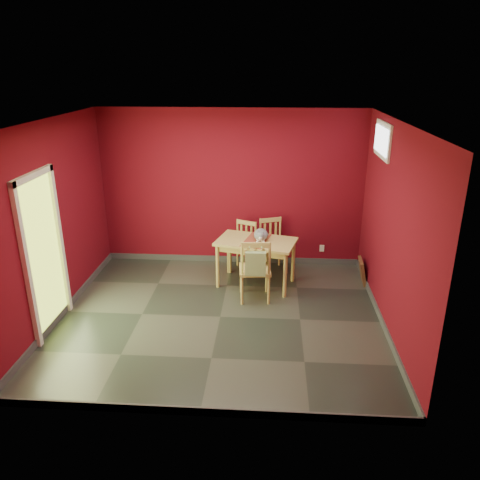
# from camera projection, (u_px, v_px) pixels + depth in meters

# --- Properties ---
(ground) EXTENTS (4.50, 4.50, 0.00)m
(ground) POSITION_uv_depth(u_px,v_px,m) (220.00, 317.00, 6.62)
(ground) COLOR #2D342D
(ground) RESTS_ON ground
(room_shell) EXTENTS (4.50, 4.50, 4.50)m
(room_shell) POSITION_uv_depth(u_px,v_px,m) (220.00, 314.00, 6.60)
(room_shell) COLOR #610A16
(room_shell) RESTS_ON ground
(doorway) EXTENTS (0.06, 1.01, 2.13)m
(doorway) POSITION_uv_depth(u_px,v_px,m) (43.00, 250.00, 5.99)
(doorway) COLOR #B7D838
(doorway) RESTS_ON ground
(window) EXTENTS (0.05, 0.90, 0.50)m
(window) POSITION_uv_depth(u_px,v_px,m) (382.00, 140.00, 6.58)
(window) COLOR white
(window) RESTS_ON room_shell
(outlet_plate) EXTENTS (0.08, 0.02, 0.12)m
(outlet_plate) POSITION_uv_depth(u_px,v_px,m) (322.00, 248.00, 8.27)
(outlet_plate) COLOR silver
(outlet_plate) RESTS_ON room_shell
(dining_table) EXTENTS (1.35, 0.98, 0.76)m
(dining_table) POSITION_uv_depth(u_px,v_px,m) (256.00, 246.00, 7.37)
(dining_table) COLOR tan
(dining_table) RESTS_ON ground
(table_runner) EXTENTS (0.49, 0.77, 0.35)m
(table_runner) POSITION_uv_depth(u_px,v_px,m) (256.00, 246.00, 7.25)
(table_runner) COLOR #973F2B
(table_runner) RESTS_ON dining_table
(chair_far_left) EXTENTS (0.53, 0.53, 0.86)m
(chair_far_left) POSITION_uv_depth(u_px,v_px,m) (243.00, 246.00, 7.97)
(chair_far_left) COLOR tan
(chair_far_left) RESTS_ON ground
(chair_far_right) EXTENTS (0.54, 0.54, 0.90)m
(chair_far_right) POSITION_uv_depth(u_px,v_px,m) (273.00, 245.00, 7.99)
(chair_far_right) COLOR tan
(chair_far_right) RESTS_ON ground
(chair_near) EXTENTS (0.50, 0.50, 0.99)m
(chair_near) POSITION_uv_depth(u_px,v_px,m) (255.00, 269.00, 6.93)
(chair_near) COLOR tan
(chair_near) RESTS_ON ground
(tote_bag) EXTENTS (0.30, 0.18, 0.42)m
(tote_bag) POSITION_uv_depth(u_px,v_px,m) (255.00, 264.00, 6.65)
(tote_bag) COLOR #899E65
(tote_bag) RESTS_ON chair_near
(cat) EXTENTS (0.25, 0.46, 0.23)m
(cat) POSITION_uv_depth(u_px,v_px,m) (261.00, 233.00, 7.34)
(cat) COLOR slate
(cat) RESTS_ON table_runner
(picture_frame) EXTENTS (0.15, 0.40, 0.40)m
(picture_frame) POSITION_uv_depth(u_px,v_px,m) (362.00, 271.00, 7.61)
(picture_frame) COLOR brown
(picture_frame) RESTS_ON ground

